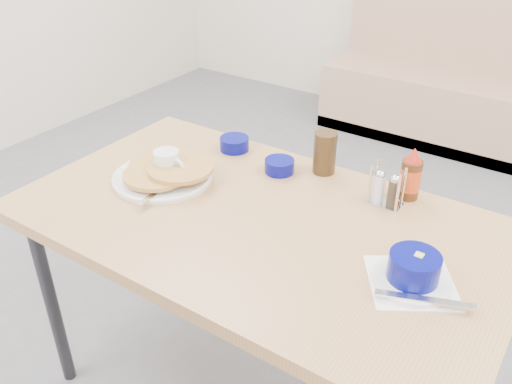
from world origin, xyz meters
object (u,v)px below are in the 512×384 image
Objects in this scene: amber_tumbler at (325,153)px; syrup_bottle at (411,176)px; dining_table at (258,234)px; creamer_bowl at (234,144)px; butter_bowl at (279,166)px; booth_bench at (473,92)px; coffee_mug at (168,164)px; condiment_caddy at (386,191)px; grits_setting at (413,272)px; pancake_plate at (164,173)px.

amber_tumbler is 0.28m from syrup_bottle.
dining_table is 0.48m from syrup_bottle.
creamer_bowl is 0.22m from butter_bowl.
butter_bowl is (-0.09, -2.28, 0.43)m from booth_bench.
coffee_mug is at bearing -155.43° from syrup_bottle.
butter_bowl is at bearing -177.82° from condiment_caddy.
grits_setting is 0.63m from butter_bowl.
butter_bowl is at bearing -12.90° from creamer_bowl.
syrup_bottle is (-0.15, 0.37, 0.04)m from grits_setting.
condiment_caddy reaches higher than pancake_plate.
booth_bench is 18.66× the size of creamer_bowl.
condiment_caddy is (0.27, 0.27, 0.10)m from dining_table.
booth_bench is 1.36× the size of dining_table.
syrup_bottle is at bearing -81.87° from booth_bench.
condiment_caddy is at bearing 1.18° from butter_bowl.
condiment_caddy reaches higher than grits_setting.
syrup_bottle is at bearing 24.57° from coffee_mug.
grits_setting is 2.42× the size of condiment_caddy.
condiment_caddy is at bearing 44.48° from dining_table.
condiment_caddy is (0.64, 0.25, 0.02)m from pancake_plate.
grits_setting is at bearing -3.34° from pancake_plate.
coffee_mug is 0.68m from condiment_caddy.
dining_table is 0.37m from amber_tumbler.
creamer_bowl reaches higher than dining_table.
amber_tumbler is (-0.43, 0.37, 0.03)m from grits_setting.
booth_bench reaches higher than condiment_caddy.
pancake_plate is at bearing -97.53° from coffee_mug.
butter_bowl is at bearing 152.10° from grits_setting.
pancake_plate is 2.04× the size of syrup_bottle.
amber_tumbler is at bearing 34.57° from butter_bowl.
condiment_caddy reaches higher than creamer_bowl.
syrup_bottle is (0.31, 0.34, 0.13)m from dining_table.
pancake_plate is 0.03m from coffee_mug.
creamer_bowl is 1.06× the size of butter_bowl.
amber_tumbler is at bearing -89.24° from booth_bench.
coffee_mug is 0.28m from creamer_bowl.
booth_bench reaches higher than dining_table.
coffee_mug is at bearing -101.76° from creamer_bowl.
booth_bench is 19.69× the size of butter_bowl.
dining_table is at bearing -45.12° from creamer_bowl.
booth_bench reaches higher than syrup_bottle.
coffee_mug is 0.40× the size of grits_setting.
booth_bench is at bearing 98.13° from syrup_bottle.
booth_bench is at bearing 81.72° from coffee_mug.
booth_bench is 2.29m from creamer_bowl.
booth_bench is 15.52× the size of condiment_caddy.
grits_setting is at bearing -4.51° from coffee_mug.
coffee_mug is 0.36m from butter_bowl.
syrup_bottle is (0.68, 0.31, 0.02)m from coffee_mug.
pancake_plate is 0.83m from grits_setting.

